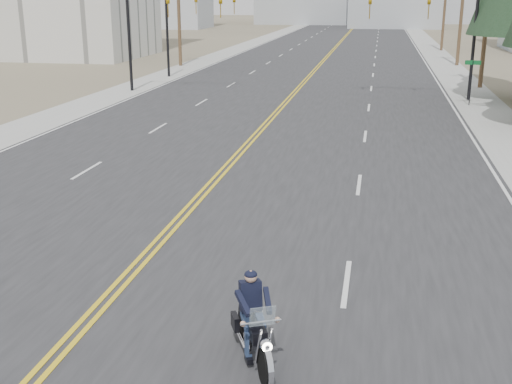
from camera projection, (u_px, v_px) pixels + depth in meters
name	position (u px, v px, depth m)	size (l,w,h in m)	color
ground_plane	(57.00, 355.00, 11.64)	(400.00, 400.00, 0.00)	#776D56
road	(334.00, 49.00, 77.36)	(20.00, 200.00, 0.01)	#303033
sidewalk_left	(241.00, 48.00, 79.41)	(3.00, 200.00, 0.01)	#A5A5A0
sidewalk_right	(432.00, 50.00, 75.31)	(3.00, 200.00, 0.01)	#A5A5A0
traffic_mast_left	(157.00, 16.00, 41.83)	(7.10, 0.26, 7.00)	black
traffic_mast_right	(441.00, 18.00, 38.63)	(7.10, 0.26, 7.00)	black
traffic_mast_far	(187.00, 14.00, 49.42)	(6.10, 0.26, 7.00)	black
street_sign	(472.00, 75.00, 37.35)	(0.90, 0.06, 2.62)	black
utility_pole_c	(488.00, 3.00, 43.40)	(2.20, 0.30, 11.00)	brown
utility_pole_e	(445.00, 0.00, 73.44)	(2.20, 0.30, 11.00)	brown
utility_pole_left	(179.00, 4.00, 57.32)	(2.20, 0.30, 10.50)	brown
motorcyclist	(255.00, 320.00, 11.20)	(0.90, 2.10, 1.64)	black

